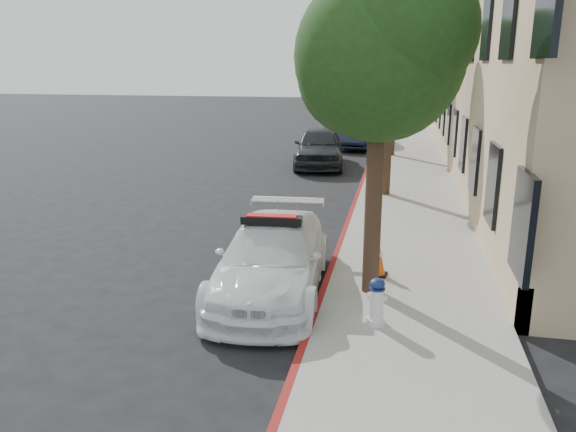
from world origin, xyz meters
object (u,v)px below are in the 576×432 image
(fire_hydrant, at_px, (377,302))
(police_car, at_px, (272,258))
(traffic_cone, at_px, (379,259))
(parked_car_mid, at_px, (319,146))
(parked_car_far, at_px, (359,132))

(fire_hydrant, bearing_deg, police_car, 166.20)
(police_car, xyz_separation_m, traffic_cone, (1.91, 0.90, -0.21))
(parked_car_mid, bearing_deg, police_car, -92.00)
(parked_car_far, relative_size, traffic_cone, 7.17)
(police_car, distance_m, fire_hydrant, 2.34)
(parked_car_mid, xyz_separation_m, traffic_cone, (3.00, -12.52, -0.35))
(traffic_cone, bearing_deg, police_car, -154.77)
(parked_car_far, bearing_deg, fire_hydrant, -80.01)
(parked_car_far, height_order, traffic_cone, parked_car_far)
(fire_hydrant, distance_m, traffic_cone, 2.16)
(police_car, bearing_deg, parked_car_far, 85.83)
(fire_hydrant, bearing_deg, parked_car_far, 113.94)
(fire_hydrant, bearing_deg, parked_car_mid, 120.49)
(traffic_cone, bearing_deg, fire_hydrant, -88.41)
(parked_car_far, height_order, fire_hydrant, parked_car_far)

